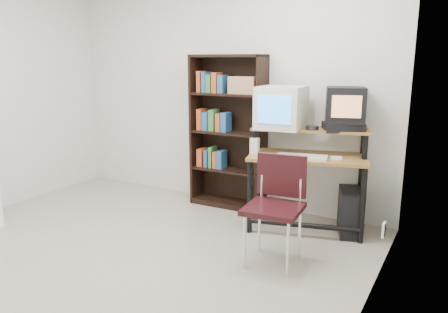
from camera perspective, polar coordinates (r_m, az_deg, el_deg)
The scene contains 16 objects.
floor at distance 3.78m, azimuth -16.13°, elevation -13.63°, with size 4.00×4.00×0.01m, color #A79D8B.
back_wall at distance 5.00m, azimuth -0.42°, elevation 8.79°, with size 4.00×0.01×2.60m, color silver.
right_wall at distance 2.40m, azimuth 17.56°, elevation 4.04°, with size 0.01×4.00×2.60m, color silver.
computer_desk at distance 4.26m, azimuth 10.87°, elevation -0.59°, with size 1.21×0.82×0.98m.
crt_monitor at distance 4.28m, azimuth 7.51°, elevation 6.35°, with size 0.46×0.47×0.41m.
vcr at distance 4.26m, azimuth 15.31°, elevation 3.75°, with size 0.36×0.26×0.08m, color black.
crt_tv at distance 4.27m, azimuth 15.55°, elevation 6.52°, with size 0.44×0.43×0.33m.
cd_spindle at distance 4.21m, azimuth 11.45°, elevation 3.64°, with size 0.12×0.12×0.05m, color #26262B.
keyboard at distance 4.13m, azimuth 10.09°, elevation -0.11°, with size 0.47×0.21×0.04m, color beige.
mousepad at distance 4.13m, azimuth 14.55°, elevation -0.53°, with size 0.22×0.18×0.01m, color black.
mouse at distance 4.14m, azimuth 14.44°, elevation -0.23°, with size 0.10×0.06×0.03m, color white.
desk_speaker at distance 4.22m, azimuth 4.04°, elevation 1.28°, with size 0.08×0.07×0.17m, color beige.
pc_tower at distance 4.36m, azimuth 16.15°, elevation -6.95°, with size 0.20×0.45×0.42m, color black.
school_chair at distance 3.57m, azimuth 6.87°, elevation -5.36°, with size 0.47×0.47×0.87m.
bookshelf at distance 4.83m, azimuth 0.61°, elevation 3.49°, with size 0.85×0.30×1.68m.
wall_outlet at distance 3.76m, azimuth 20.14°, elevation -8.99°, with size 0.02×0.08×0.12m, color beige.
Camera 1 is at (2.48, -2.33, 1.63)m, focal length 35.00 mm.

